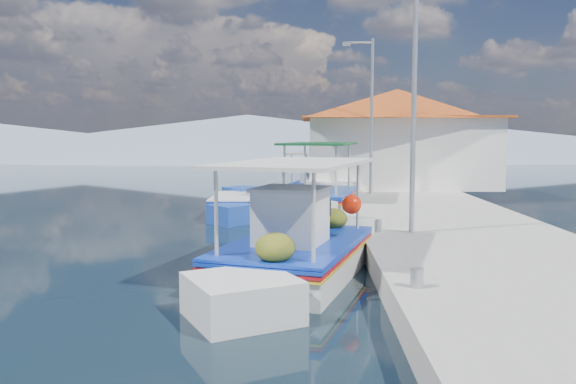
{
  "coord_description": "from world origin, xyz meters",
  "views": [
    {
      "loc": [
        2.15,
        -11.57,
        2.8
      ],
      "look_at": [
        1.61,
        3.55,
        1.3
      ],
      "focal_mm": 35.77,
      "sensor_mm": 36.0,
      "label": 1
    }
  ],
  "objects": [
    {
      "name": "ground",
      "position": [
        0.0,
        0.0,
        0.0
      ],
      "size": [
        160.0,
        160.0,
        0.0
      ],
      "primitive_type": "plane",
      "color": "black",
      "rests_on": "ground"
    },
    {
      "name": "quay",
      "position": [
        5.9,
        6.0,
        0.25
      ],
      "size": [
        5.0,
        44.0,
        0.5
      ],
      "primitive_type": "cube",
      "color": "#A3A198",
      "rests_on": "ground"
    },
    {
      "name": "lamp_post_far",
      "position": [
        4.51,
        11.0,
        3.85
      ],
      "size": [
        1.21,
        0.14,
        6.0
      ],
      "color": "#A5A8AD",
      "rests_on": "quay"
    },
    {
      "name": "caique_blue_hull",
      "position": [
        -0.33,
        8.47,
        0.28
      ],
      "size": [
        1.79,
        5.81,
        1.03
      ],
      "rotation": [
        0.0,
        0.0,
        -0.02
      ],
      "color": "#1B43A7",
      "rests_on": "ground"
    },
    {
      "name": "mountain_ridge",
      "position": [
        6.54,
        56.0,
        2.04
      ],
      "size": [
        171.4,
        96.0,
        5.5
      ],
      "color": "gray",
      "rests_on": "ground"
    },
    {
      "name": "lamp_post_near",
      "position": [
        4.51,
        2.0,
        3.85
      ],
      "size": [
        1.21,
        0.14,
        6.0
      ],
      "color": "#A5A8AD",
      "rests_on": "quay"
    },
    {
      "name": "harbor_building",
      "position": [
        6.2,
        15.0,
        2.78
      ],
      "size": [
        10.49,
        10.49,
        4.4
      ],
      "color": "white",
      "rests_on": "quay"
    },
    {
      "name": "bollards",
      "position": [
        3.8,
        5.25,
        0.65
      ],
      "size": [
        0.2,
        17.2,
        0.3
      ],
      "color": "#A5A8AD",
      "rests_on": "quay"
    },
    {
      "name": "caique_far",
      "position": [
        2.43,
        15.07,
        0.41
      ],
      "size": [
        2.78,
        6.18,
        2.22
      ],
      "rotation": [
        0.0,
        0.0,
        0.23
      ],
      "color": "silver",
      "rests_on": "ground"
    },
    {
      "name": "main_caique",
      "position": [
        1.89,
        -0.37,
        0.49
      ],
      "size": [
        3.64,
        7.42,
        2.55
      ],
      "rotation": [
        0.0,
        0.0,
        0.28
      ],
      "color": "silver",
      "rests_on": "ground"
    },
    {
      "name": "caique_green_canopy",
      "position": [
        2.51,
        9.15,
        0.42
      ],
      "size": [
        3.18,
        7.39,
        2.82
      ],
      "rotation": [
        0.0,
        0.0,
        0.2
      ],
      "color": "silver",
      "rests_on": "ground"
    }
  ]
}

